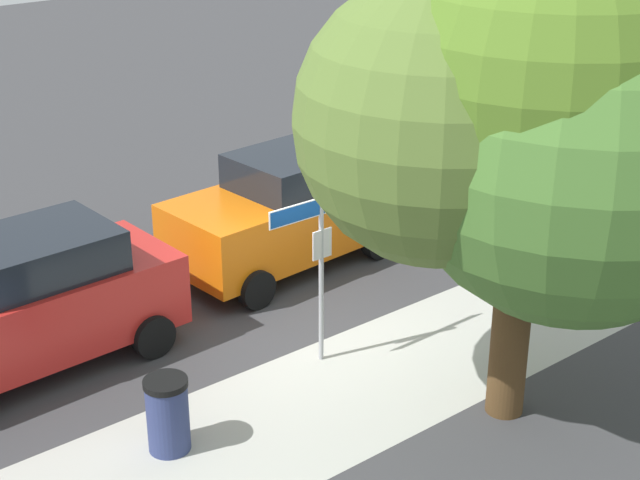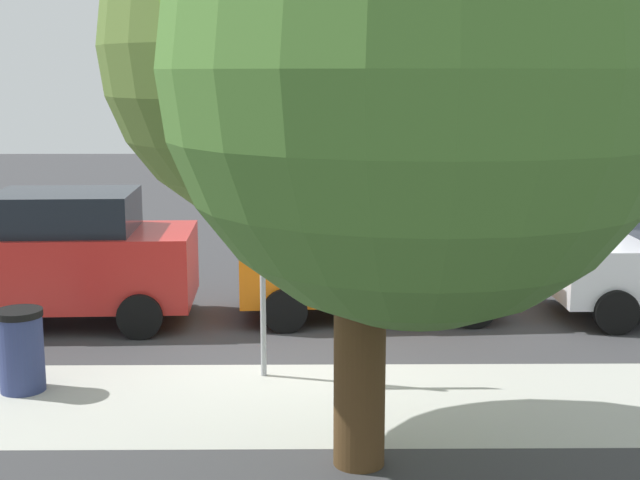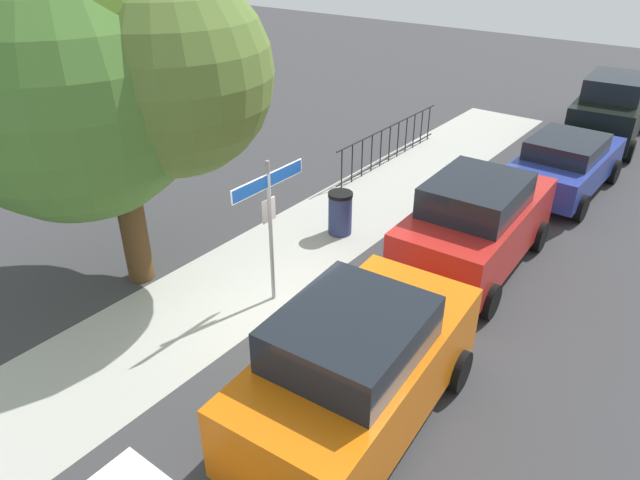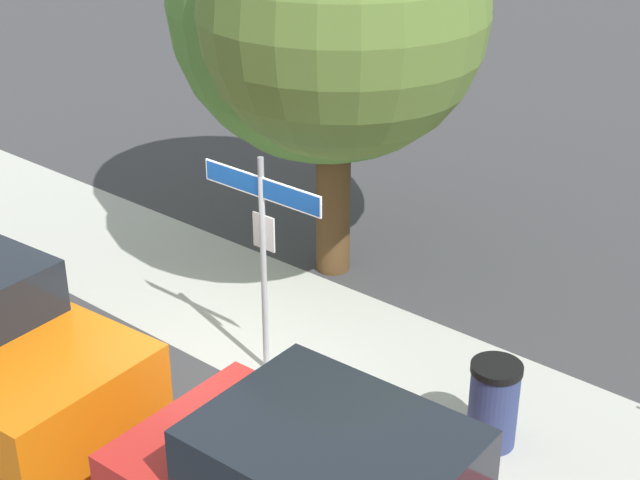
# 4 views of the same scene
# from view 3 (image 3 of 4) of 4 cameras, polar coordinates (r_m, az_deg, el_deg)

# --- Properties ---
(ground_plane) EXTENTS (60.00, 60.00, 0.00)m
(ground_plane) POSITION_cam_3_polar(r_m,az_deg,el_deg) (10.35, -4.11, -7.32)
(ground_plane) COLOR #38383A
(sidewalk_strip) EXTENTS (24.00, 2.60, 0.00)m
(sidewalk_strip) POSITION_cam_3_polar(r_m,az_deg,el_deg) (12.32, -2.59, -0.71)
(sidewalk_strip) COLOR #AAABA2
(sidewalk_strip) RESTS_ON ground_plane
(street_sign) EXTENTS (1.73, 0.07, 2.71)m
(street_sign) POSITION_cam_3_polar(r_m,az_deg,el_deg) (9.79, -5.05, 3.51)
(street_sign) COLOR #9EA0A5
(street_sign) RESTS_ON ground_plane
(shade_tree) EXTENTS (5.08, 5.05, 6.31)m
(shade_tree) POSITION_cam_3_polar(r_m,az_deg,el_deg) (10.37, -20.81, 15.59)
(shade_tree) COLOR #4D351C
(shade_tree) RESTS_ON ground_plane
(car_orange) EXTENTS (4.19, 2.29, 1.98)m
(car_orange) POSITION_cam_3_polar(r_m,az_deg,el_deg) (7.77, 3.74, -12.52)
(car_orange) COLOR orange
(car_orange) RESTS_ON ground_plane
(car_red) EXTENTS (4.27, 2.14, 1.96)m
(car_red) POSITION_cam_3_polar(r_m,az_deg,el_deg) (11.56, 15.20, 1.59)
(car_red) COLOR red
(car_red) RESTS_ON ground_plane
(car_blue) EXTENTS (4.13, 2.05, 1.50)m
(car_blue) POSITION_cam_3_polar(r_m,az_deg,el_deg) (15.80, 23.18, 7.02)
(car_blue) COLOR #283892
(car_blue) RESTS_ON ground_plane
(car_black) EXTENTS (4.76, 2.27, 2.09)m
(car_black) POSITION_cam_3_polar(r_m,az_deg,el_deg) (20.24, 26.95, 11.55)
(car_black) COLOR black
(car_black) RESTS_ON ground_plane
(iron_fence) EXTENTS (5.18, 0.04, 1.07)m
(iron_fence) POSITION_cam_3_polar(r_m,az_deg,el_deg) (16.73, 6.92, 9.55)
(iron_fence) COLOR black
(iron_fence) RESTS_ON ground_plane
(trash_bin) EXTENTS (0.55, 0.55, 0.98)m
(trash_bin) POSITION_cam_3_polar(r_m,az_deg,el_deg) (12.66, 2.01, 2.70)
(trash_bin) COLOR navy
(trash_bin) RESTS_ON ground_plane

